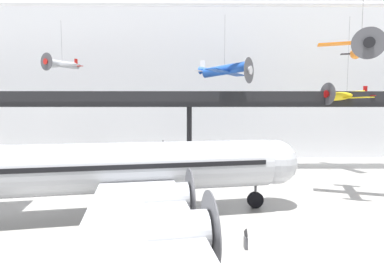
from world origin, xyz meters
name	(u,v)px	position (x,y,z in m)	size (l,w,h in m)	color
ground_plane	(188,245)	(0.00, 0.00, 0.00)	(260.00, 260.00, 0.00)	#9E9B96
hangar_back_wall	(189,81)	(0.00, 32.96, 12.65)	(140.00, 3.00, 25.30)	silver
mezzanine_walkway	(189,104)	(0.00, 22.82, 8.59)	(110.00, 3.20, 10.26)	black
ceiling_truss_beam	(189,4)	(0.00, 18.82, 20.23)	(120.00, 0.60, 0.60)	silver
airliner_silver_main	(125,168)	(-4.69, 4.72, 3.65)	(27.75, 31.94, 10.67)	#B7BABF
suspended_plane_yellow_lowwing	(347,96)	(20.40, 21.67, 9.68)	(6.69, 8.01, 11.21)	yellow
suspended_plane_silver_racer	(62,64)	(-17.31, 24.23, 14.05)	(6.16, 5.49, 6.97)	silver
suspended_plane_orange_highwing	(361,48)	(14.65, 8.61, 13.19)	(6.88, 5.85, 8.04)	orange
suspended_plane_blue_trainer	(224,70)	(4.50, 21.41, 12.92)	(7.51, 8.24, 8.77)	#1E4CAD
info_sign_pedestal	(246,241)	(3.31, -0.52, 0.46)	(0.19, 0.78, 1.24)	#4C4C51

